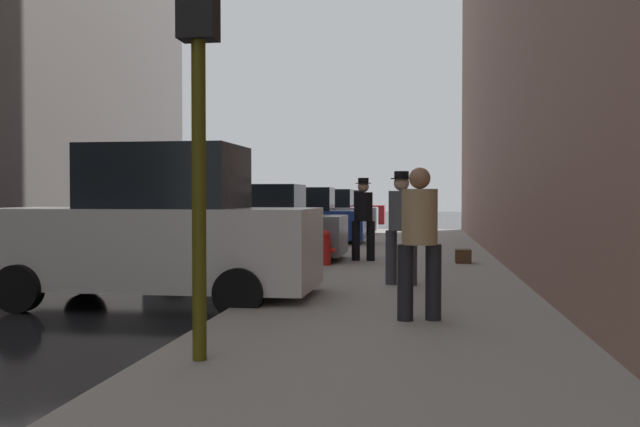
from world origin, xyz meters
The scene contains 13 objects.
ground_plane centered at (0.00, 0.00, 0.00)m, with size 120.00×120.00×0.00m, color black.
sidewalk centered at (6.00, 0.00, 0.07)m, with size 4.00×40.00×0.15m, color gray.
parked_white_van centered at (2.65, -0.39, 1.03)m, with size 4.62×2.09×2.25m.
parked_gray_coupe centered at (2.65, 5.28, 0.85)m, with size 4.20×2.07×1.79m.
parked_blue_sedan centered at (2.65, 10.87, 0.85)m, with size 4.24×2.14×1.79m.
parked_silver_sedan centered at (2.65, 16.84, 0.85)m, with size 4.22×2.09×1.79m.
parked_red_hatchback centered at (2.65, 22.47, 0.85)m, with size 4.24×2.14×1.79m.
fire_hydrant centered at (4.45, 4.14, 0.50)m, with size 0.42×0.22×0.70m.
traffic_light centered at (4.50, -4.19, 2.76)m, with size 0.32×0.32×3.60m.
pedestrian_with_beanie centered at (6.05, 1.18, 1.14)m, with size 0.52×0.46×1.78m.
pedestrian_with_fedora centered at (5.12, 5.24, 1.14)m, with size 0.50×0.41×1.78m.
pedestrian_in_tan_coat centered at (6.34, -1.98, 1.10)m, with size 0.53×0.48×1.71m.
duffel_bag centered at (7.22, 5.02, 0.29)m, with size 0.32×0.44×0.28m.
Camera 1 is at (6.36, -10.00, 1.54)m, focal length 40.00 mm.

